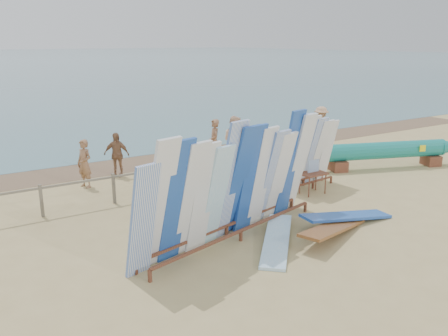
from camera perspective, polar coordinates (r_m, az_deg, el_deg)
ground at (r=12.43m, az=0.56°, el=-6.50°), size 160.00×160.00×0.00m
wet_sand_strip at (r=18.59m, az=-11.61°, el=0.57°), size 40.00×2.60×0.01m
fence at (r=14.70m, az=-5.81°, el=-0.53°), size 12.08×0.08×0.90m
main_surfboard_rack at (r=11.01m, az=1.22°, el=-2.23°), size 5.80×2.09×2.90m
side_surfboard_rack at (r=15.23m, az=10.24°, el=1.70°), size 2.20×0.85×2.47m
outrigger_canoe at (r=18.40m, az=18.97°, el=1.92°), size 6.75×2.91×0.99m
vendor_table at (r=14.78m, az=10.62°, el=-1.73°), size 0.81×0.58×1.08m
flat_board_c at (r=11.87m, az=12.96°, el=-7.98°), size 2.71×1.46×0.44m
flat_board_b at (r=11.20m, az=6.34°, el=-9.12°), size 2.24×2.37×0.23m
flat_board_d at (r=12.72m, az=14.50°, el=-6.48°), size 2.72×0.76×0.41m
beach_chair_left at (r=15.65m, az=-3.65°, el=-0.91°), size 0.73×0.74×0.90m
beach_chair_right at (r=16.29m, az=-0.94°, el=-0.29°), size 0.70×0.71×0.84m
stroller at (r=16.20m, az=-4.62°, el=0.08°), size 0.49×0.70×0.96m
beachgoer_extra_0 at (r=21.57m, az=11.54°, el=4.96°), size 1.16×0.53×1.75m
beachgoer_1 at (r=15.72m, az=-16.43°, el=0.51°), size 0.52×0.65×1.56m
beachgoer_4 at (r=16.72m, az=-12.80°, el=1.59°), size 0.94×0.88×1.54m
beachgoer_10 at (r=20.40m, az=10.83°, el=4.10°), size 0.97×0.75×1.53m
beachgoer_8 at (r=17.69m, az=1.25°, el=3.27°), size 0.68×1.00×1.89m
beachgoer_7 at (r=17.91m, az=-1.17°, el=3.16°), size 0.53×0.71×1.72m
beachgoer_6 at (r=17.43m, az=2.83°, el=2.58°), size 0.83×0.79×1.59m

